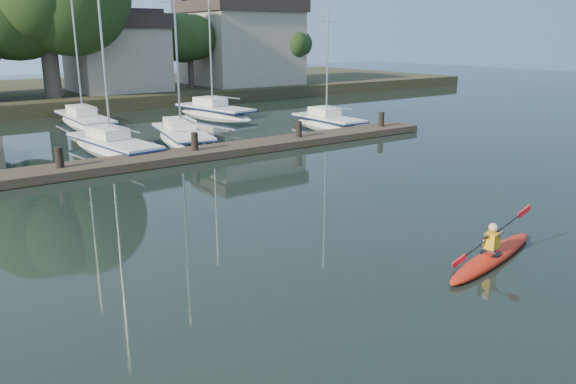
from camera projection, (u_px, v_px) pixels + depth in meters
ground at (348, 274)px, 13.43m from camera, size 160.00×160.00×0.00m
kayak at (492, 254)px, 14.18m from camera, size 4.54×1.52×1.44m
dock at (133, 162)px, 24.32m from camera, size 34.00×2.00×1.80m
sailboat_2 at (114, 154)px, 27.83m from camera, size 2.95×8.47×13.74m
sailboat_3 at (182, 144)px, 30.37m from camera, size 3.46×7.93×12.38m
sailboat_4 at (328, 128)px, 35.44m from camera, size 2.03×6.49×11.00m
sailboat_6 at (85, 127)px, 36.07m from camera, size 1.97×9.17×14.57m
sailboat_7 at (215, 118)px, 40.09m from camera, size 3.52×8.34×13.04m
shore at (29, 64)px, 44.95m from camera, size 90.00×25.25×12.75m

